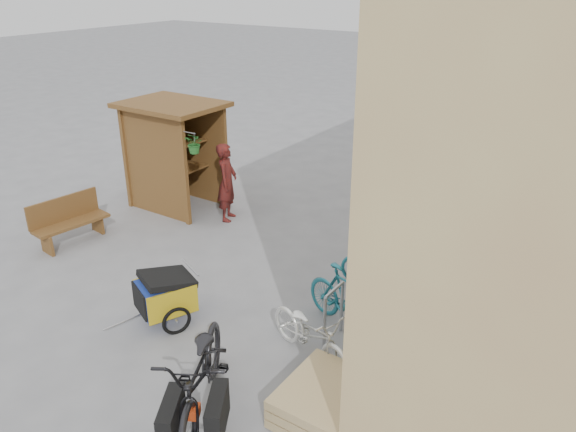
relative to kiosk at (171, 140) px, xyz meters
The scene contains 17 objects.
ground 4.39m from the kiosk, 37.02° to the right, with size 80.00×80.00×0.00m, color gray.
kiosk is the anchor object (origin of this frame).
bike_rack 5.67m from the kiosk, ahead, with size 0.05×5.35×0.86m.
pallet_stack 7.50m from the kiosk, 31.66° to the right, with size 1.00×1.20×0.40m.
bench 2.80m from the kiosk, 98.87° to the right, with size 0.63×1.52×0.94m.
shopping_carts 7.54m from the kiosk, 32.98° to the left, with size 0.63×2.11×1.12m.
child_trailer 4.85m from the kiosk, 47.45° to the right, with size 0.97×1.46×0.86m.
cargo_bike 6.97m from the kiosk, 43.02° to the right, with size 1.84×2.35×1.19m.
person_kiosk 1.67m from the kiosk, ahead, with size 0.62×0.41×1.71m, color maroon.
bike_0 6.43m from the kiosk, 28.82° to the right, with size 0.57×1.63×0.86m, color white.
bike_1 6.10m from the kiosk, 20.64° to the right, with size 0.47×1.65×0.99m, color #1F6C7C.
bike_2 5.77m from the kiosk, ahead, with size 0.57×1.63×0.85m, color #1F6C7C.
bike_3 5.79m from the kiosk, ahead, with size 0.44×1.56×0.94m, color black.
bike_4 5.71m from the kiosk, ahead, with size 0.58×1.66×0.87m, color pink.
bike_5 5.57m from the kiosk, ahead, with size 0.48×1.68×1.01m, color black.
bike_6 5.74m from the kiosk, 15.64° to the left, with size 0.60×1.72×0.90m, color black.
bike_7 6.12m from the kiosk, 20.59° to the left, with size 0.42×1.50×0.90m, color silver.
Camera 1 is at (5.58, -6.09, 5.03)m, focal length 35.00 mm.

